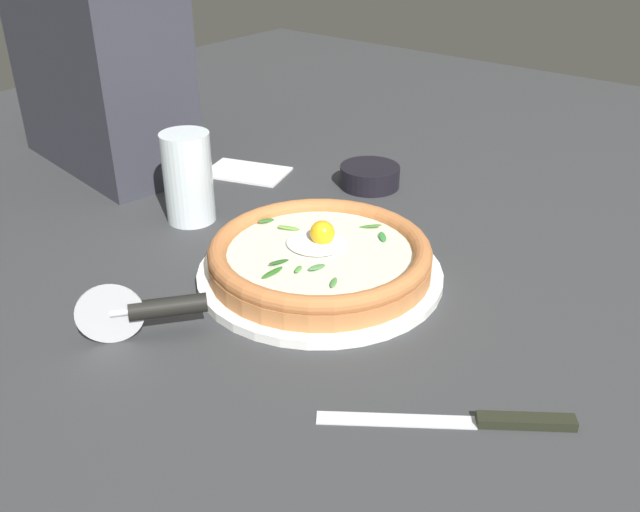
{
  "coord_description": "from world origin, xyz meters",
  "views": [
    {
      "loc": [
        0.45,
        -0.63,
        0.46
      ],
      "look_at": [
        -0.03,
        -0.03,
        0.03
      ],
      "focal_mm": 38.71,
      "sensor_mm": 36.0,
      "label": 1
    }
  ],
  "objects_px": {
    "pizza": "(320,255)",
    "folded_napkin": "(247,171)",
    "side_bowl": "(370,176)",
    "table_knife": "(485,421)",
    "drinking_glass": "(189,184)",
    "pizza_cutter": "(151,309)"
  },
  "relations": [
    {
      "from": "pizza",
      "to": "folded_napkin",
      "type": "bearing_deg",
      "value": 148.52
    },
    {
      "from": "table_knife",
      "to": "drinking_glass",
      "type": "distance_m",
      "value": 0.57
    },
    {
      "from": "side_bowl",
      "to": "table_knife",
      "type": "distance_m",
      "value": 0.58
    },
    {
      "from": "side_bowl",
      "to": "drinking_glass",
      "type": "relative_size",
      "value": 0.73
    },
    {
      "from": "pizza",
      "to": "drinking_glass",
      "type": "height_order",
      "value": "drinking_glass"
    },
    {
      "from": "table_knife",
      "to": "folded_napkin",
      "type": "relative_size",
      "value": 1.5
    },
    {
      "from": "pizza",
      "to": "drinking_glass",
      "type": "xyz_separation_m",
      "value": [
        -0.26,
        0.01,
        0.03
      ]
    },
    {
      "from": "drinking_glass",
      "to": "side_bowl",
      "type": "bearing_deg",
      "value": 63.67
    },
    {
      "from": "drinking_glass",
      "to": "pizza_cutter",
      "type": "bearing_deg",
      "value": -49.88
    },
    {
      "from": "pizza_cutter",
      "to": "folded_napkin",
      "type": "xyz_separation_m",
      "value": [
        -0.26,
        0.42,
        -0.03
      ]
    },
    {
      "from": "table_knife",
      "to": "pizza",
      "type": "bearing_deg",
      "value": 158.59
    },
    {
      "from": "side_bowl",
      "to": "table_knife",
      "type": "xyz_separation_m",
      "value": [
        0.42,
        -0.4,
        -0.01
      ]
    },
    {
      "from": "pizza_cutter",
      "to": "side_bowl",
      "type": "bearing_deg",
      "value": 96.83
    },
    {
      "from": "table_knife",
      "to": "pizza_cutter",
      "type": "bearing_deg",
      "value": -163.63
    },
    {
      "from": "pizza_cutter",
      "to": "table_knife",
      "type": "xyz_separation_m",
      "value": [
        0.36,
        0.11,
        -0.03
      ]
    },
    {
      "from": "side_bowl",
      "to": "folded_napkin",
      "type": "distance_m",
      "value": 0.22
    },
    {
      "from": "table_knife",
      "to": "drinking_glass",
      "type": "relative_size",
      "value": 1.53
    },
    {
      "from": "drinking_glass",
      "to": "folded_napkin",
      "type": "bearing_deg",
      "value": 109.36
    },
    {
      "from": "pizza_cutter",
      "to": "table_knife",
      "type": "bearing_deg",
      "value": 16.37
    },
    {
      "from": "side_bowl",
      "to": "table_knife",
      "type": "height_order",
      "value": "side_bowl"
    },
    {
      "from": "drinking_glass",
      "to": "folded_napkin",
      "type": "xyz_separation_m",
      "value": [
        -0.07,
        0.19,
        -0.05
      ]
    },
    {
      "from": "drinking_glass",
      "to": "folded_napkin",
      "type": "height_order",
      "value": "drinking_glass"
    }
  ]
}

